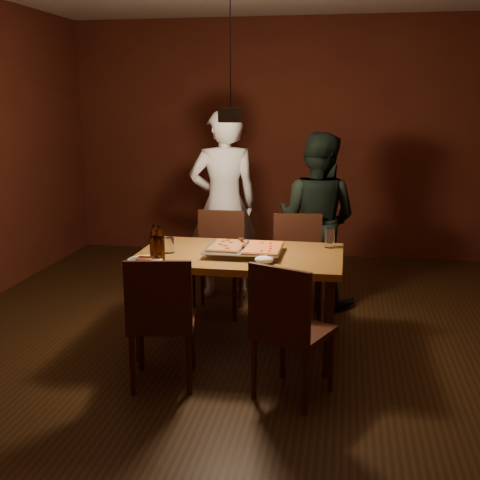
% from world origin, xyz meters
% --- Properties ---
extents(room_shell, '(6.00, 6.00, 6.00)m').
position_xyz_m(room_shell, '(0.00, 0.00, 1.40)').
color(room_shell, '#331F0E').
rests_on(room_shell, ground).
extents(dining_table, '(1.50, 0.90, 0.75)m').
position_xyz_m(dining_table, '(0.07, 0.00, 0.68)').
color(dining_table, '#976126').
rests_on(dining_table, floor).
extents(chair_far_left, '(0.43, 0.43, 0.49)m').
position_xyz_m(chair_far_left, '(-0.27, 0.83, 0.54)').
color(chair_far_left, '#38190F').
rests_on(chair_far_left, floor).
extents(chair_far_right, '(0.46, 0.46, 0.49)m').
position_xyz_m(chair_far_right, '(0.43, 0.79, 0.54)').
color(chair_far_right, '#38190F').
rests_on(chair_far_right, floor).
extents(chair_near_left, '(0.49, 0.49, 0.49)m').
position_xyz_m(chair_near_left, '(-0.32, -0.73, 0.54)').
color(chair_near_left, '#38190F').
rests_on(chair_near_left, floor).
extents(chair_near_right, '(0.55, 0.55, 0.49)m').
position_xyz_m(chair_near_right, '(0.50, -0.76, 0.54)').
color(chair_near_right, '#38190F').
rests_on(chair_near_right, floor).
extents(pizza_tray, '(0.59, 0.50, 0.05)m').
position_xyz_m(pizza_tray, '(0.10, -0.02, 0.77)').
color(pizza_tray, silver).
rests_on(pizza_tray, dining_table).
extents(pizza_meat, '(0.25, 0.38, 0.02)m').
position_xyz_m(pizza_meat, '(-0.02, -0.01, 0.81)').
color(pizza_meat, maroon).
rests_on(pizza_meat, pizza_tray).
extents(pizza_cheese, '(0.26, 0.41, 0.02)m').
position_xyz_m(pizza_cheese, '(0.24, -0.03, 0.81)').
color(pizza_cheese, gold).
rests_on(pizza_cheese, pizza_tray).
extents(spatula, '(0.18, 0.26, 0.04)m').
position_xyz_m(spatula, '(0.10, 0.02, 0.81)').
color(spatula, silver).
rests_on(spatula, pizza_tray).
extents(beer_bottle_a, '(0.07, 0.07, 0.25)m').
position_xyz_m(beer_bottle_a, '(-0.50, -0.27, 0.88)').
color(beer_bottle_a, black).
rests_on(beer_bottle_a, dining_table).
extents(beer_bottle_b, '(0.07, 0.07, 0.25)m').
position_xyz_m(beer_bottle_b, '(-0.45, -0.29, 0.88)').
color(beer_bottle_b, black).
rests_on(beer_bottle_b, dining_table).
extents(water_glass_left, '(0.07, 0.07, 0.11)m').
position_xyz_m(water_glass_left, '(-0.45, -0.08, 0.81)').
color(water_glass_left, silver).
rests_on(water_glass_left, dining_table).
extents(water_glass_right, '(0.07, 0.07, 0.15)m').
position_xyz_m(water_glass_right, '(0.71, 0.29, 0.83)').
color(water_glass_right, silver).
rests_on(water_glass_right, dining_table).
extents(plate_slice, '(0.25, 0.25, 0.03)m').
position_xyz_m(plate_slice, '(-0.55, -0.34, 0.76)').
color(plate_slice, white).
rests_on(plate_slice, dining_table).
extents(napkin, '(0.13, 0.10, 0.05)m').
position_xyz_m(napkin, '(0.28, -0.26, 0.78)').
color(napkin, white).
rests_on(napkin, dining_table).
extents(diner_white, '(0.76, 0.63, 1.78)m').
position_xyz_m(diner_white, '(-0.31, 1.27, 0.89)').
color(diner_white, silver).
rests_on(diner_white, floor).
extents(diner_dark, '(0.92, 0.81, 1.58)m').
position_xyz_m(diner_dark, '(0.57, 1.19, 0.79)').
color(diner_dark, black).
rests_on(diner_dark, floor).
extents(pendant_lamp, '(0.18, 0.18, 1.10)m').
position_xyz_m(pendant_lamp, '(0.00, 0.00, 1.76)').
color(pendant_lamp, black).
rests_on(pendant_lamp, ceiling).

